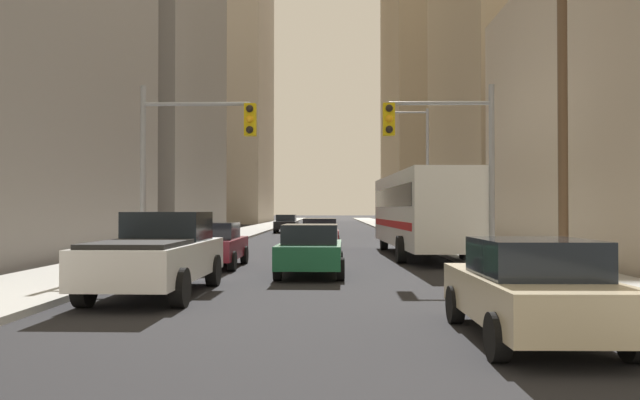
{
  "coord_description": "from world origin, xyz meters",
  "views": [
    {
      "loc": [
        0.49,
        -2.08,
        1.96
      ],
      "look_at": [
        0.0,
        23.94,
        2.36
      ],
      "focal_mm": 34.44,
      "sensor_mm": 36.0,
      "label": 1
    }
  ],
  "objects_px": {
    "city_bus": "(420,210)",
    "sedan_green": "(311,250)",
    "pickup_truck_white": "(158,254)",
    "sedan_beige": "(532,289)",
    "traffic_signal_near_right": "(444,145)",
    "sedan_maroon": "(213,245)",
    "traffic_signal_near_left": "(192,145)",
    "sedan_black": "(286,223)",
    "sedan_red": "(320,234)"
  },
  "relations": [
    {
      "from": "sedan_beige",
      "to": "sedan_green",
      "type": "xyz_separation_m",
      "value": [
        -3.61,
        8.9,
        0.0
      ]
    },
    {
      "from": "sedan_green",
      "to": "sedan_maroon",
      "type": "bearing_deg",
      "value": 143.37
    },
    {
      "from": "city_bus",
      "to": "sedan_green",
      "type": "distance_m",
      "value": 8.7
    },
    {
      "from": "sedan_maroon",
      "to": "traffic_signal_near_left",
      "type": "height_order",
      "value": "traffic_signal_near_left"
    },
    {
      "from": "pickup_truck_white",
      "to": "sedan_green",
      "type": "bearing_deg",
      "value": 50.67
    },
    {
      "from": "city_bus",
      "to": "sedan_green",
      "type": "height_order",
      "value": "city_bus"
    },
    {
      "from": "traffic_signal_near_left",
      "to": "sedan_maroon",
      "type": "bearing_deg",
      "value": 56.49
    },
    {
      "from": "sedan_maroon",
      "to": "sedan_red",
      "type": "relative_size",
      "value": 1.0
    },
    {
      "from": "sedan_green",
      "to": "traffic_signal_near_left",
      "type": "xyz_separation_m",
      "value": [
        -3.92,
        1.7,
        3.27
      ]
    },
    {
      "from": "sedan_beige",
      "to": "sedan_red",
      "type": "bearing_deg",
      "value": 99.71
    },
    {
      "from": "sedan_maroon",
      "to": "traffic_signal_near_left",
      "type": "relative_size",
      "value": 0.7
    },
    {
      "from": "pickup_truck_white",
      "to": "sedan_red",
      "type": "bearing_deg",
      "value": 77.99
    },
    {
      "from": "sedan_red",
      "to": "sedan_black",
      "type": "relative_size",
      "value": 1.0
    },
    {
      "from": "sedan_maroon",
      "to": "sedan_red",
      "type": "height_order",
      "value": "same"
    },
    {
      "from": "sedan_beige",
      "to": "sedan_maroon",
      "type": "height_order",
      "value": "same"
    },
    {
      "from": "sedan_green",
      "to": "traffic_signal_near_left",
      "type": "distance_m",
      "value": 5.38
    },
    {
      "from": "sedan_maroon",
      "to": "traffic_signal_near_right",
      "type": "height_order",
      "value": "traffic_signal_near_right"
    },
    {
      "from": "sedan_maroon",
      "to": "city_bus",
      "type": "bearing_deg",
      "value": 32.69
    },
    {
      "from": "sedan_black",
      "to": "traffic_signal_near_left",
      "type": "bearing_deg",
      "value": -91.26
    },
    {
      "from": "sedan_green",
      "to": "sedan_black",
      "type": "xyz_separation_m",
      "value": [
        -3.21,
        33.86,
        0.0
      ]
    },
    {
      "from": "pickup_truck_white",
      "to": "traffic_signal_near_right",
      "type": "relative_size",
      "value": 0.9
    },
    {
      "from": "sedan_green",
      "to": "sedan_red",
      "type": "relative_size",
      "value": 1.01
    },
    {
      "from": "city_bus",
      "to": "sedan_maroon",
      "type": "bearing_deg",
      "value": -147.31
    },
    {
      "from": "city_bus",
      "to": "sedan_maroon",
      "type": "distance_m",
      "value": 9.23
    },
    {
      "from": "sedan_black",
      "to": "city_bus",
      "type": "bearing_deg",
      "value": -74.07
    },
    {
      "from": "sedan_green",
      "to": "sedan_maroon",
      "type": "distance_m",
      "value": 4.22
    },
    {
      "from": "sedan_black",
      "to": "traffic_signal_near_left",
      "type": "relative_size",
      "value": 0.7
    },
    {
      "from": "pickup_truck_white",
      "to": "sedan_green",
      "type": "distance_m",
      "value": 5.31
    },
    {
      "from": "sedan_beige",
      "to": "traffic_signal_near_right",
      "type": "height_order",
      "value": "traffic_signal_near_right"
    },
    {
      "from": "pickup_truck_white",
      "to": "sedan_beige",
      "type": "distance_m",
      "value": 8.46
    },
    {
      "from": "sedan_beige",
      "to": "city_bus",
      "type": "bearing_deg",
      "value": 87.5
    },
    {
      "from": "traffic_signal_near_right",
      "to": "sedan_red",
      "type": "bearing_deg",
      "value": 112.45
    },
    {
      "from": "city_bus",
      "to": "sedan_red",
      "type": "bearing_deg",
      "value": 133.79
    },
    {
      "from": "city_bus",
      "to": "sedan_green",
      "type": "xyz_separation_m",
      "value": [
        -4.32,
        -7.46,
        -1.16
      ]
    },
    {
      "from": "pickup_truck_white",
      "to": "sedan_maroon",
      "type": "relative_size",
      "value": 1.29
    },
    {
      "from": "sedan_maroon",
      "to": "traffic_signal_near_left",
      "type": "xyz_separation_m",
      "value": [
        -0.54,
        -0.81,
        3.27
      ]
    },
    {
      "from": "sedan_red",
      "to": "sedan_green",
      "type": "bearing_deg",
      "value": -90.22
    },
    {
      "from": "sedan_beige",
      "to": "sedan_green",
      "type": "relative_size",
      "value": 0.99
    },
    {
      "from": "sedan_green",
      "to": "sedan_maroon",
      "type": "xyz_separation_m",
      "value": [
        -3.38,
        2.52,
        0.0
      ]
    },
    {
      "from": "sedan_beige",
      "to": "sedan_black",
      "type": "xyz_separation_m",
      "value": [
        -6.82,
        42.75,
        0.0
      ]
    },
    {
      "from": "pickup_truck_white",
      "to": "sedan_black",
      "type": "height_order",
      "value": "pickup_truck_white"
    },
    {
      "from": "sedan_beige",
      "to": "sedan_black",
      "type": "relative_size",
      "value": 1.0
    },
    {
      "from": "pickup_truck_white",
      "to": "traffic_signal_near_right",
      "type": "height_order",
      "value": "traffic_signal_near_right"
    },
    {
      "from": "city_bus",
      "to": "sedan_black",
      "type": "relative_size",
      "value": 2.74
    },
    {
      "from": "traffic_signal_near_left",
      "to": "sedan_beige",
      "type": "bearing_deg",
      "value": -54.59
    },
    {
      "from": "pickup_truck_white",
      "to": "sedan_green",
      "type": "relative_size",
      "value": 1.28
    },
    {
      "from": "pickup_truck_white",
      "to": "sedan_black",
      "type": "xyz_separation_m",
      "value": [
        0.15,
        37.96,
        -0.16
      ]
    },
    {
      "from": "sedan_beige",
      "to": "traffic_signal_near_right",
      "type": "bearing_deg",
      "value": 86.43
    },
    {
      "from": "pickup_truck_white",
      "to": "traffic_signal_near_left",
      "type": "distance_m",
      "value": 6.61
    },
    {
      "from": "sedan_maroon",
      "to": "sedan_green",
      "type": "bearing_deg",
      "value": -36.63
    }
  ]
}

